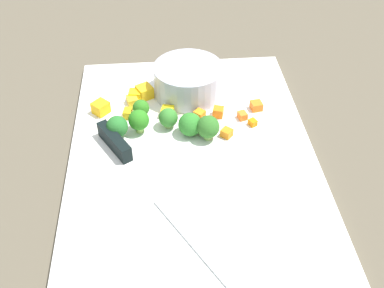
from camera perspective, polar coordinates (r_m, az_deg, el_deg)
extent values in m
plane|color=brown|center=(0.63, 0.00, -1.48)|extent=(4.00, 4.00, 0.00)
cube|color=white|center=(0.62, 0.00, -1.08)|extent=(0.45, 0.33, 0.01)
cylinder|color=#B0B3C6|center=(0.70, -0.47, 8.15)|extent=(0.11, 0.11, 0.05)
cube|color=silver|center=(0.52, 0.76, -12.36)|extent=(0.14, 0.10, 0.00)
cube|color=black|center=(0.62, -9.87, 0.33)|extent=(0.07, 0.05, 0.02)
cube|color=orange|center=(0.67, 6.45, 3.63)|extent=(0.02, 0.01, 0.01)
cube|color=orange|center=(0.66, 7.75, 2.73)|extent=(0.01, 0.01, 0.01)
cube|color=orange|center=(0.64, 4.46, 1.41)|extent=(0.02, 0.02, 0.01)
cube|color=orange|center=(0.66, 0.96, 3.78)|extent=(0.02, 0.02, 0.01)
cube|color=orange|center=(0.65, 1.11, 2.33)|extent=(0.02, 0.02, 0.01)
cube|color=orange|center=(0.65, 2.15, 2.37)|extent=(0.02, 0.02, 0.01)
cube|color=orange|center=(0.69, 8.21, 4.85)|extent=(0.02, 0.02, 0.01)
cube|color=orange|center=(0.67, 3.36, 4.09)|extent=(0.02, 0.02, 0.01)
cube|color=yellow|center=(0.71, -7.23, 6.22)|extent=(0.02, 0.02, 0.02)
cube|color=yellow|center=(0.70, -7.62, 5.50)|extent=(0.02, 0.02, 0.01)
cube|color=yellow|center=(0.67, -3.15, 4.11)|extent=(0.02, 0.02, 0.01)
cube|color=yellow|center=(0.67, -8.19, 3.88)|extent=(0.02, 0.01, 0.01)
cube|color=yellow|center=(0.69, -11.57, 4.57)|extent=(0.03, 0.03, 0.02)
cube|color=yellow|center=(0.71, -6.06, 6.65)|extent=(0.03, 0.03, 0.02)
cylinder|color=#8FB36B|center=(0.64, -0.59, 1.58)|extent=(0.01, 0.01, 0.01)
sphere|color=#2C7828|center=(0.63, -0.60, 2.50)|extent=(0.03, 0.03, 0.03)
cylinder|color=#89AA61|center=(0.67, -6.45, 3.76)|extent=(0.01, 0.01, 0.01)
sphere|color=#2D741D|center=(0.66, -6.53, 4.59)|extent=(0.02, 0.02, 0.02)
cylinder|color=#8CB15C|center=(0.65, -3.00, 2.53)|extent=(0.01, 0.01, 0.01)
sphere|color=#32762A|center=(0.64, -3.04, 3.39)|extent=(0.03, 0.03, 0.03)
cylinder|color=#94BE56|center=(0.64, -6.71, 2.05)|extent=(0.01, 0.01, 0.01)
sphere|color=#2A781C|center=(0.64, -6.81, 3.07)|extent=(0.03, 0.03, 0.03)
cylinder|color=#87B655|center=(0.63, 2.03, 1.17)|extent=(0.01, 0.01, 0.01)
sphere|color=#2E6923|center=(0.62, 2.07, 2.21)|extent=(0.03, 0.03, 0.03)
cylinder|color=#8CC366|center=(0.64, -9.39, 1.25)|extent=(0.01, 0.01, 0.01)
sphere|color=#256928|center=(0.63, -9.54, 2.22)|extent=(0.03, 0.03, 0.03)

